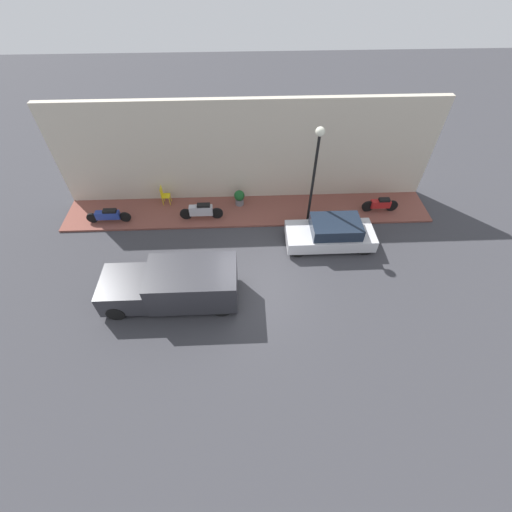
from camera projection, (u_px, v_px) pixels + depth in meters
ground_plane at (251, 290)px, 13.94m from camera, size 60.00×60.00×0.00m
sidewalk at (248, 211)px, 17.27m from camera, size 2.32×18.04×0.10m
building_facade at (246, 153)px, 16.33m from camera, size 0.30×18.04×5.12m
parked_car at (331, 233)px, 15.32m from camera, size 1.68×3.93×1.31m
delivery_van at (173, 285)px, 13.05m from camera, size 1.92×5.16×1.63m
motorcycle_red at (381, 204)px, 16.92m from camera, size 0.30×1.79×0.74m
scooter_silver at (201, 211)px, 16.49m from camera, size 0.30×2.08×0.86m
motorcycle_blue at (108, 215)px, 16.35m from camera, size 0.30×2.10×0.73m
streetlamp at (316, 160)px, 14.23m from camera, size 0.38×0.38×4.80m
potted_plant at (239, 197)px, 17.25m from camera, size 0.53×0.53×0.81m
cafe_chair at (164, 194)px, 17.23m from camera, size 0.40×0.40×0.98m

